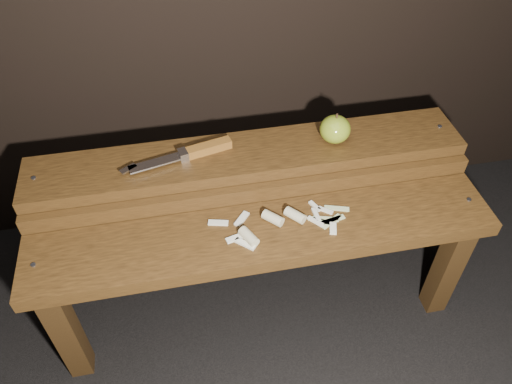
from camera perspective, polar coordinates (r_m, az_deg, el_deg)
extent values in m
plane|color=black|center=(1.63, 0.42, -12.80)|extent=(60.00, 60.00, 0.00)
cube|color=#301D0C|center=(1.45, -20.84, -14.73)|extent=(0.06, 0.06, 0.38)
cube|color=#301D0C|center=(1.58, 21.03, -8.07)|extent=(0.06, 0.06, 0.38)
cube|color=#3F260F|center=(1.28, 0.96, -5.01)|extent=(1.20, 0.20, 0.04)
cylinder|color=slate|center=(1.30, -24.11, -7.61)|extent=(0.01, 0.01, 0.00)
cylinder|color=slate|center=(1.45, 23.17, -0.80)|extent=(0.01, 0.01, 0.00)
cube|color=#301D0C|center=(1.60, -20.47, -4.77)|extent=(0.06, 0.06, 0.46)
cube|color=#301D0C|center=(1.72, 17.05, 0.47)|extent=(0.06, 0.06, 0.46)
cube|color=#3F260F|center=(1.32, -0.04, -0.16)|extent=(1.20, 0.02, 0.05)
cube|color=#3F260F|center=(1.37, -0.89, 4.07)|extent=(1.20, 0.18, 0.04)
cylinder|color=slate|center=(1.40, -24.08, 1.47)|extent=(0.01, 0.01, 0.00)
cylinder|color=slate|center=(1.54, 20.26, 7.04)|extent=(0.01, 0.01, 0.00)
ellipsoid|color=olive|center=(1.39, 9.02, 7.10)|extent=(0.09, 0.09, 0.08)
cylinder|color=#382314|center=(1.36, 9.23, 8.58)|extent=(0.01, 0.01, 0.01)
cube|color=brown|center=(1.36, -5.40, 5.06)|extent=(0.13, 0.06, 0.02)
cube|color=silver|center=(1.34, -8.33, 4.20)|extent=(0.03, 0.04, 0.03)
cube|color=silver|center=(1.33, -11.54, 3.25)|extent=(0.14, 0.06, 0.00)
cube|color=silver|center=(1.33, -14.40, 2.59)|extent=(0.05, 0.04, 0.00)
cube|color=beige|center=(1.29, 6.81, -3.35)|extent=(0.04, 0.04, 0.01)
cube|color=beige|center=(1.28, 8.80, -4.13)|extent=(0.03, 0.04, 0.01)
cube|color=beige|center=(1.28, -1.63, -3.09)|extent=(0.05, 0.05, 0.01)
cube|color=beige|center=(1.28, -4.34, -3.52)|extent=(0.05, 0.03, 0.01)
cube|color=beige|center=(1.32, 6.74, -1.61)|extent=(0.03, 0.04, 0.01)
cube|color=beige|center=(1.24, -2.35, -5.27)|extent=(0.05, 0.03, 0.01)
cube|color=beige|center=(1.23, -1.26, -5.95)|extent=(0.05, 0.05, 0.01)
cube|color=beige|center=(1.32, 7.94, -2.09)|extent=(0.04, 0.03, 0.01)
cube|color=beige|center=(1.30, 6.87, -2.57)|extent=(0.01, 0.05, 0.01)
cylinder|color=#C9BB8C|center=(1.23, -0.83, -5.13)|extent=(0.05, 0.06, 0.03)
cylinder|color=#C9BB8C|center=(1.27, 1.94, -3.00)|extent=(0.06, 0.06, 0.03)
cylinder|color=#C9BB8C|center=(1.28, 4.49, -2.66)|extent=(0.06, 0.06, 0.03)
cube|color=#BCC988|center=(1.30, 8.79, -3.16)|extent=(0.07, 0.03, 0.00)
cube|color=#BCC988|center=(1.29, 8.61, -3.34)|extent=(0.06, 0.05, 0.00)
cube|color=#BCC988|center=(1.30, 7.99, -3.06)|extent=(0.07, 0.03, 0.00)
cube|color=#BCC988|center=(1.29, 7.47, -3.34)|extent=(0.06, 0.05, 0.00)
cube|color=#BCC988|center=(1.33, 9.21, -1.86)|extent=(0.07, 0.03, 0.00)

